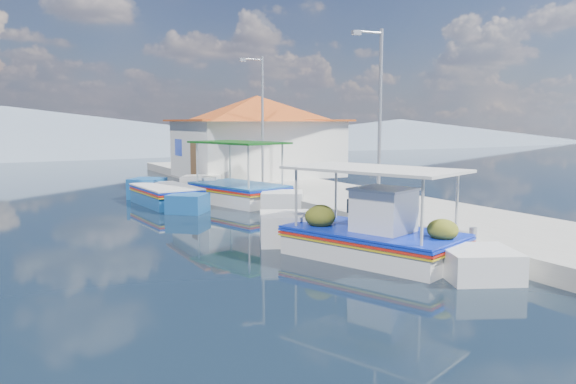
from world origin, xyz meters
name	(u,v)px	position (x,y,z in m)	size (l,w,h in m)	color
ground	(287,251)	(0.00, 0.00, 0.00)	(160.00, 160.00, 0.00)	black
quay	(344,200)	(5.90, 6.00, 0.25)	(5.00, 44.00, 0.50)	#ABA9A0
bollards	(309,196)	(3.80, 5.25, 0.65)	(0.20, 17.20, 0.30)	#A5A8AD
main_caique	(372,239)	(1.55, -1.75, 0.50)	(4.05, 7.36, 2.59)	white
caique_green_canopy	(239,193)	(2.47, 8.98, 0.44)	(3.64, 7.58, 2.93)	white
caique_blue_hull	(166,197)	(-0.43, 10.01, 0.32)	(2.28, 6.70, 1.20)	#17508F
harbor_building	(257,135)	(6.20, 15.00, 2.78)	(10.49, 10.49, 4.40)	silver
lamp_post_near	(378,110)	(4.51, 2.00, 3.85)	(1.21, 0.14, 6.00)	#A5A8AD
lamp_post_far	(261,114)	(4.51, 11.00, 3.85)	(1.21, 0.14, 6.00)	#A5A8AD
mountain_ridge	(113,134)	(6.54, 56.00, 2.04)	(171.40, 96.00, 5.50)	slate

